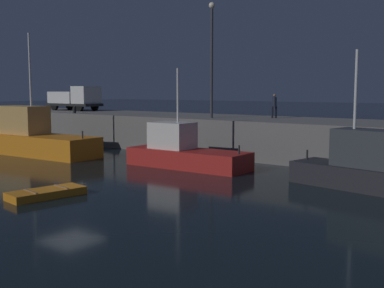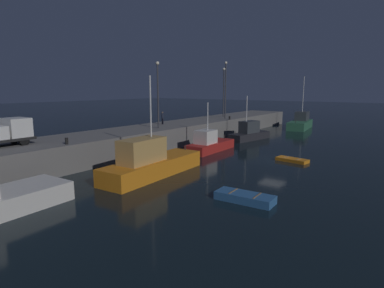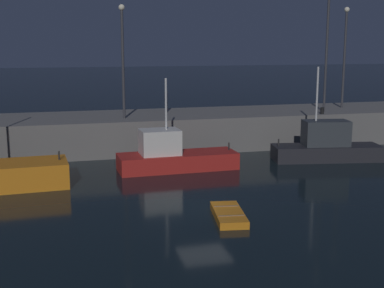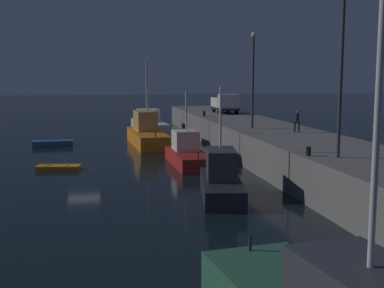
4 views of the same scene
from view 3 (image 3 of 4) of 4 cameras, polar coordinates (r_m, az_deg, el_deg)
name	(u,v)px [view 3 (image 3 of 4)]	position (r m, az deg, el deg)	size (l,w,h in m)	color
ground_plane	(204,208)	(26.47, 1.33, -6.89)	(320.00, 320.00, 0.00)	black
pier_quay	(148,131)	(41.35, -4.77, 1.40)	(71.01, 7.22, 2.61)	slate
fishing_boat_orange	(326,146)	(37.92, 14.30, -0.21)	(7.75, 3.48, 6.49)	#232328
fishing_trawler_green	(173,156)	(34.03, -2.06, -1.31)	(7.72, 2.69, 5.91)	red
rowboat_white_mid	(229,215)	(24.96, 3.98, -7.62)	(1.81, 3.41, 0.38)	orange
lamp_post_west	(123,53)	(38.93, -7.49, 9.73)	(0.44, 0.44, 8.17)	#38383D
lamp_post_east	(327,45)	(43.84, 14.35, 10.30)	(0.44, 0.44, 9.20)	#38383D
lamp_post_central	(345,50)	(46.95, 16.17, 9.73)	(0.44, 0.44, 8.41)	#38383D
dockworker	(166,100)	(42.30, -2.80, 4.76)	(0.42, 0.43, 1.72)	black
bollard_central	(322,111)	(42.55, 13.87, 3.51)	(0.28, 0.28, 0.52)	black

